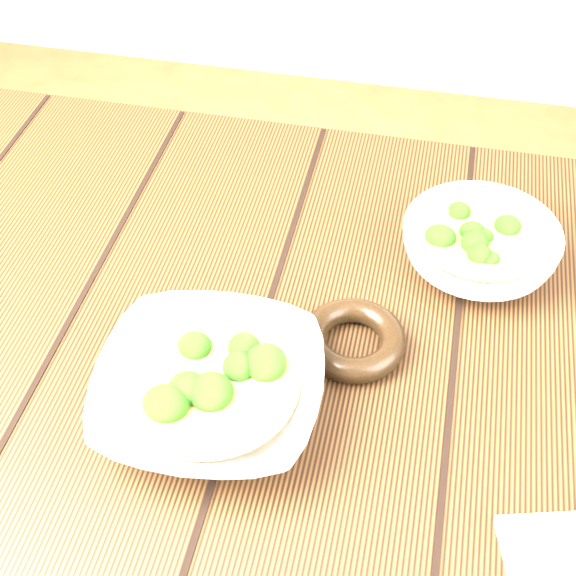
% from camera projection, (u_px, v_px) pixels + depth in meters
% --- Properties ---
extents(table, '(1.20, 0.80, 0.75)m').
position_uv_depth(table, '(275.00, 421.00, 0.90)').
color(table, '#392310').
rests_on(table, ground).
extents(soup_bowl_front, '(0.22, 0.22, 0.06)m').
position_uv_depth(soup_bowl_front, '(209.00, 389.00, 0.75)').
color(soup_bowl_front, silver).
rests_on(soup_bowl_front, table).
extents(soup_bowl_back, '(0.18, 0.18, 0.06)m').
position_uv_depth(soup_bowl_back, '(479.00, 247.00, 0.88)').
color(soup_bowl_back, silver).
rests_on(soup_bowl_back, table).
extents(trivet, '(0.12, 0.12, 0.03)m').
position_uv_depth(trivet, '(353.00, 340.00, 0.81)').
color(trivet, black).
rests_on(trivet, table).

